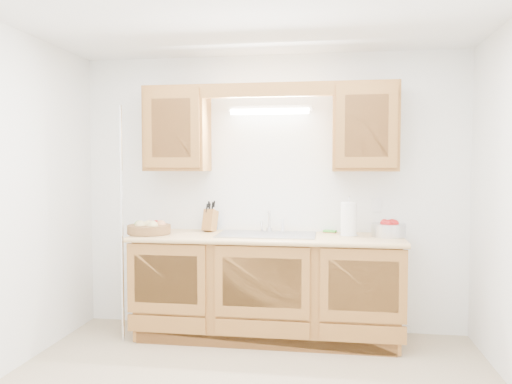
% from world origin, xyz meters
% --- Properties ---
extents(room, '(3.52, 3.50, 2.50)m').
position_xyz_m(room, '(0.00, 0.00, 1.25)').
color(room, tan).
rests_on(room, ground).
extents(base_cabinets, '(2.20, 0.60, 0.86)m').
position_xyz_m(base_cabinets, '(0.00, 1.20, 0.44)').
color(base_cabinets, '#A46C30').
rests_on(base_cabinets, ground).
extents(countertop, '(2.30, 0.63, 0.04)m').
position_xyz_m(countertop, '(0.00, 1.19, 0.88)').
color(countertop, '#DCAE73').
rests_on(countertop, base_cabinets).
extents(upper_cabinet_left, '(0.55, 0.33, 0.75)m').
position_xyz_m(upper_cabinet_left, '(-0.83, 1.33, 1.83)').
color(upper_cabinet_left, '#A46C30').
rests_on(upper_cabinet_left, room).
extents(upper_cabinet_right, '(0.55, 0.33, 0.75)m').
position_xyz_m(upper_cabinet_right, '(0.83, 1.33, 1.83)').
color(upper_cabinet_right, '#A46C30').
rests_on(upper_cabinet_right, room).
extents(valance, '(2.20, 0.05, 0.12)m').
position_xyz_m(valance, '(0.00, 1.19, 2.14)').
color(valance, '#A46C30').
rests_on(valance, room).
extents(fluorescent_fixture, '(0.76, 0.08, 0.08)m').
position_xyz_m(fluorescent_fixture, '(0.00, 1.42, 2.00)').
color(fluorescent_fixture, white).
rests_on(fluorescent_fixture, room).
extents(sink, '(0.84, 0.46, 0.36)m').
position_xyz_m(sink, '(0.00, 1.21, 0.83)').
color(sink, '#9E9EA3').
rests_on(sink, countertop).
extents(wire_shelf_pole, '(0.03, 0.03, 2.00)m').
position_xyz_m(wire_shelf_pole, '(-1.20, 0.94, 1.00)').
color(wire_shelf_pole, silver).
rests_on(wire_shelf_pole, ground).
extents(outlet_plate, '(0.08, 0.01, 0.12)m').
position_xyz_m(outlet_plate, '(0.95, 1.49, 1.15)').
color(outlet_plate, white).
rests_on(outlet_plate, room).
extents(fruit_basket, '(0.42, 0.42, 0.12)m').
position_xyz_m(fruit_basket, '(-1.03, 1.13, 0.95)').
color(fruit_basket, olive).
rests_on(fruit_basket, countertop).
extents(knife_block, '(0.14, 0.18, 0.29)m').
position_xyz_m(knife_block, '(-0.54, 1.37, 1.00)').
color(knife_block, '#A46C30').
rests_on(knife_block, countertop).
extents(orange_canister, '(0.09, 0.09, 0.22)m').
position_xyz_m(orange_canister, '(-0.54, 1.40, 1.01)').
color(orange_canister, '#E6570C').
rests_on(orange_canister, countertop).
extents(soap_bottle, '(0.09, 0.09, 0.19)m').
position_xyz_m(soap_bottle, '(-0.54, 1.44, 1.00)').
color(soap_bottle, blue).
rests_on(soap_bottle, countertop).
extents(sponge, '(0.13, 0.10, 0.02)m').
position_xyz_m(sponge, '(0.54, 1.44, 0.91)').
color(sponge, '#CC333F').
rests_on(sponge, countertop).
extents(paper_towel, '(0.17, 0.17, 0.34)m').
position_xyz_m(paper_towel, '(0.70, 1.25, 1.04)').
color(paper_towel, silver).
rests_on(paper_towel, countertop).
extents(apple_bowl, '(0.35, 0.35, 0.15)m').
position_xyz_m(apple_bowl, '(1.03, 1.26, 0.96)').
color(apple_bowl, silver).
rests_on(apple_bowl, countertop).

